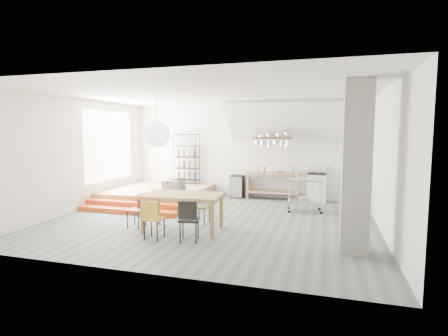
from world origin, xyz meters
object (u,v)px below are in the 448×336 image
(stove, at_px, (317,187))
(rolling_cart, at_px, (305,191))
(dining_table, at_px, (183,198))
(mini_fridge, at_px, (237,186))

(stove, relative_size, rolling_cart, 1.18)
(dining_table, xyz_separation_m, rolling_cart, (2.56, 2.71, -0.15))
(dining_table, height_order, rolling_cart, rolling_cart)
(stove, height_order, rolling_cart, stove)
(dining_table, distance_m, mini_fridge, 4.29)
(dining_table, bearing_deg, stove, 52.70)
(rolling_cart, distance_m, mini_fridge, 2.84)
(rolling_cart, xyz_separation_m, mini_fridge, (-2.36, 1.57, -0.22))
(mini_fridge, bearing_deg, stove, -0.95)
(rolling_cart, bearing_deg, mini_fridge, 139.28)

